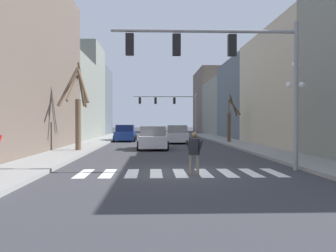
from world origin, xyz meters
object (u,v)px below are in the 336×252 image
(pedestrian_on_left_sidewalk, at_px, (194,150))
(car_parked_left_far, at_px, (177,135))
(traffic_signal_near, at_px, (226,59))
(car_parked_right_near, at_px, (125,134))
(street_tree_left_near, at_px, (230,121))
(street_lamp_right_corner, at_px, (295,90))
(traffic_signal_far, at_px, (172,104))
(street_tree_right_mid, at_px, (78,107))
(car_parked_left_mid, at_px, (153,138))

(pedestrian_on_left_sidewalk, bearing_deg, car_parked_left_far, -65.61)
(traffic_signal_near, distance_m, car_parked_right_near, 24.61)
(pedestrian_on_left_sidewalk, height_order, street_tree_left_near, street_tree_left_near)
(street_lamp_right_corner, distance_m, car_parked_right_near, 22.57)
(traffic_signal_far, bearing_deg, traffic_signal_near, -89.36)
(street_tree_right_mid, bearing_deg, traffic_signal_far, 74.44)
(car_parked_left_far, height_order, car_parked_left_mid, car_parked_left_mid)
(car_parked_left_mid, distance_m, street_tree_left_near, 9.94)
(street_tree_left_near, bearing_deg, pedestrian_on_left_sidewalk, -104.79)
(traffic_signal_near, distance_m, street_lamp_right_corner, 5.41)
(car_parked_left_mid, height_order, pedestrian_on_left_sidewalk, car_parked_left_mid)
(pedestrian_on_left_sidewalk, bearing_deg, street_lamp_right_corner, -113.22)
(traffic_signal_near, relative_size, traffic_signal_far, 0.90)
(car_parked_left_far, distance_m, street_tree_left_near, 4.94)
(traffic_signal_near, height_order, street_tree_right_mid, traffic_signal_near)
(car_parked_right_near, bearing_deg, street_tree_right_mid, 171.70)
(traffic_signal_far, height_order, car_parked_left_far, traffic_signal_far)
(street_tree_right_mid, distance_m, street_tree_left_near, 15.17)
(street_lamp_right_corner, distance_m, car_parked_left_mid, 11.53)
(car_parked_left_far, height_order, pedestrian_on_left_sidewalk, car_parked_left_far)
(car_parked_right_near, xyz_separation_m, street_tree_right_mid, (-2.05, -14.02, 2.13))
(traffic_signal_near, height_order, street_tree_left_near, traffic_signal_near)
(pedestrian_on_left_sidewalk, bearing_deg, street_tree_left_near, -78.55)
(car_parked_left_far, xyz_separation_m, car_parked_left_mid, (-2.17, -7.64, 0.00))
(car_parked_left_mid, distance_m, car_parked_right_near, 11.73)
(traffic_signal_near, bearing_deg, street_tree_left_near, 78.21)
(car_parked_right_near, xyz_separation_m, street_tree_left_near, (9.62, -4.37, 1.27))
(street_tree_right_mid, bearing_deg, car_parked_left_mid, 28.70)
(street_lamp_right_corner, bearing_deg, traffic_signal_near, -139.48)
(street_lamp_right_corner, height_order, car_parked_left_mid, street_lamp_right_corner)
(car_parked_right_near, bearing_deg, street_lamp_right_corner, -154.51)
(traffic_signal_near, xyz_separation_m, traffic_signal_far, (-0.40, 35.67, -0.18))
(car_parked_left_far, xyz_separation_m, street_tree_right_mid, (-6.94, -10.25, 2.14))
(street_lamp_right_corner, distance_m, car_parked_left_far, 17.34)
(traffic_signal_far, relative_size, street_lamp_right_corner, 1.74)
(car_parked_right_near, bearing_deg, traffic_signal_far, -23.43)
(pedestrian_on_left_sidewalk, xyz_separation_m, street_tree_right_mid, (-6.26, 10.84, 1.98))
(street_tree_right_mid, bearing_deg, traffic_signal_near, -51.68)
(street_lamp_right_corner, bearing_deg, pedestrian_on_left_sidewalk, -139.46)
(traffic_signal_near, bearing_deg, car_parked_left_mid, 103.15)
(street_lamp_right_corner, bearing_deg, street_tree_right_mid, 152.06)
(car_parked_right_near, height_order, street_tree_left_near, street_tree_left_near)
(car_parked_left_far, distance_m, car_parked_right_near, 6.18)
(pedestrian_on_left_sidewalk, relative_size, street_tree_right_mid, 0.28)
(traffic_signal_far, distance_m, street_tree_left_near, 17.09)
(traffic_signal_near, bearing_deg, pedestrian_on_left_sidewalk, -139.42)
(car_parked_left_far, bearing_deg, car_parked_left_mid, 164.15)
(street_tree_right_mid, relative_size, street_tree_left_near, 1.31)
(car_parked_left_far, relative_size, street_tree_right_mid, 0.75)
(street_lamp_right_corner, height_order, car_parked_left_far, street_lamp_right_corner)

